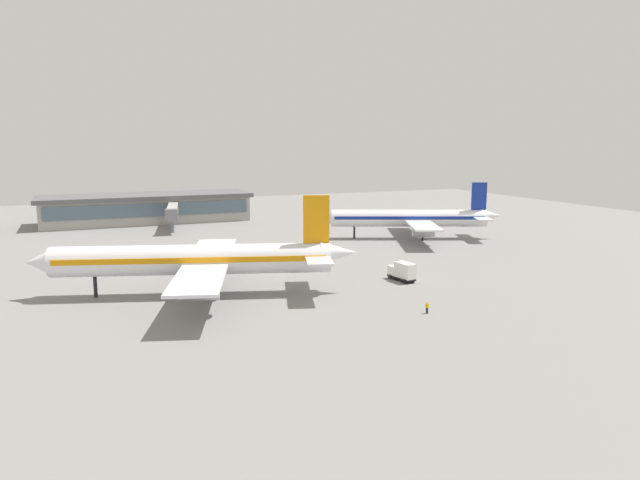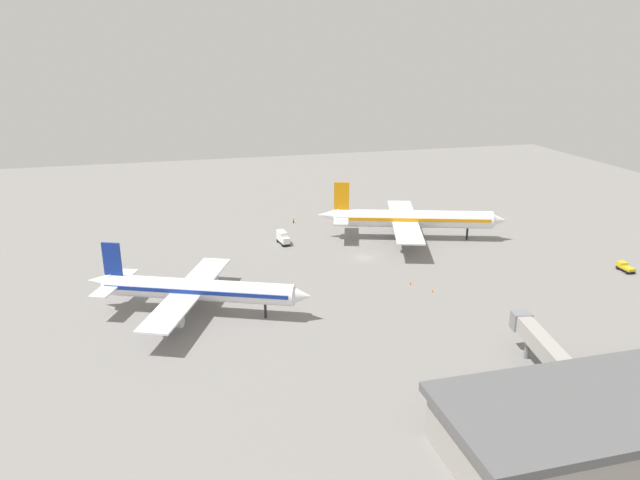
{
  "view_description": "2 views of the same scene",
  "coord_description": "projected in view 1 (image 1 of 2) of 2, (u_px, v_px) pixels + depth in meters",
  "views": [
    {
      "loc": [
        33.61,
        99.59,
        23.79
      ],
      "look_at": [
        -9.45,
        -1.9,
        4.89
      ],
      "focal_mm": 32.27,
      "sensor_mm": 36.0,
      "label": 1
    },
    {
      "loc": [
        -45.74,
        -130.7,
        50.73
      ],
      "look_at": [
        -9.6,
        6.47,
        3.44
      ],
      "focal_mm": 33.06,
      "sensor_mm": 36.0,
      "label": 2
    }
  ],
  "objects": [
    {
      "name": "safety_cone_mid_apron",
      "position": [
        229.0,
        253.0,
        122.69
      ],
      "size": [
        0.44,
        0.44,
        0.6
      ],
      "primitive_type": "cone",
      "color": "#EA590C",
      "rests_on": "ground"
    },
    {
      "name": "airplane_at_gate",
      "position": [
        411.0,
        218.0,
        142.44
      ],
      "size": [
        43.43,
        35.92,
        13.92
      ],
      "rotation": [
        0.0,
        0.0,
        5.88
      ],
      "color": "white",
      "rests_on": "ground"
    },
    {
      "name": "terminal_building",
      "position": [
        147.0,
        208.0,
        171.72
      ],
      "size": [
        60.69,
        19.03,
        8.38
      ],
      "color": "#9E9993",
      "rests_on": "ground"
    },
    {
      "name": "ground_crew_worker",
      "position": [
        427.0,
        308.0,
        80.48
      ],
      "size": [
        0.58,
        0.41,
        1.67
      ],
      "rotation": [
        0.0,
        0.0,
        4.63
      ],
      "color": "#1E2338",
      "rests_on": "ground"
    },
    {
      "name": "ground",
      "position": [
        277.0,
        271.0,
        107.32
      ],
      "size": [
        288.0,
        288.0,
        0.0
      ],
      "primitive_type": "plane",
      "color": "gray"
    },
    {
      "name": "catering_truck",
      "position": [
        402.0,
        271.0,
        99.23
      ],
      "size": [
        2.87,
        5.82,
        3.3
      ],
      "rotation": [
        0.0,
        0.0,
        4.86
      ],
      "color": "black",
      "rests_on": "ground"
    },
    {
      "name": "jet_bridge",
      "position": [
        173.0,
        211.0,
        155.49
      ],
      "size": [
        6.32,
        19.7,
        6.74
      ],
      "rotation": [
        0.0,
        0.0,
        1.39
      ],
      "color": "#9E9993",
      "rests_on": "ground"
    },
    {
      "name": "safety_cone_near_gate",
      "position": [
        210.0,
        250.0,
        126.33
      ],
      "size": [
        0.44,
        0.44,
        0.6
      ],
      "primitive_type": "cone",
      "color": "#EA590C",
      "rests_on": "ground"
    },
    {
      "name": "airplane_taxiing",
      "position": [
        197.0,
        260.0,
        89.48
      ],
      "size": [
        49.83,
        40.88,
        15.57
      ],
      "rotation": [
        0.0,
        0.0,
        5.97
      ],
      "color": "white",
      "rests_on": "ground"
    }
  ]
}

